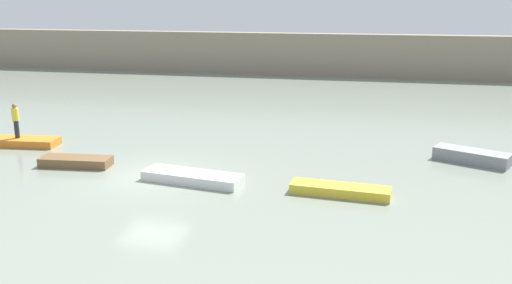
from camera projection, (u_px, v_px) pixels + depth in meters
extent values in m
plane|color=gray|center=(151.00, 176.00, 21.98)|extent=(120.00, 120.00, 0.00)
cube|color=gray|center=(277.00, 54.00, 49.10)|extent=(80.00, 1.20, 3.61)
cube|color=orange|center=(18.00, 142.00, 26.39)|extent=(3.87, 1.50, 0.36)
cube|color=brown|center=(76.00, 162.00, 23.21)|extent=(2.98, 1.22, 0.38)
cube|color=white|center=(192.00, 177.00, 21.24)|extent=(4.01, 1.71, 0.37)
cube|color=gold|center=(340.00, 190.00, 19.89)|extent=(3.60, 1.23, 0.35)
cube|color=gray|center=(472.00, 156.00, 23.72)|extent=(3.20, 2.22, 0.53)
cylinder|color=#232838|center=(17.00, 129.00, 26.23)|extent=(0.22, 0.22, 0.84)
cylinder|color=yellow|center=(15.00, 114.00, 26.05)|extent=(0.32, 0.32, 0.59)
sphere|color=#936B4C|center=(14.00, 106.00, 25.95)|extent=(0.22, 0.22, 0.22)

